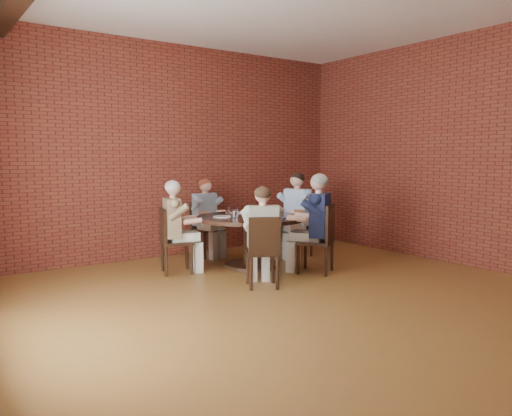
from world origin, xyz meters
TOP-DOWN VIEW (x-y plane):
  - floor at (0.00, 0.00)m, footprint 7.00×7.00m
  - wall_back at (0.00, 3.50)m, footprint 7.00×0.00m
  - wall_right at (3.25, 0.00)m, footprint 0.00×7.00m
  - dining_table at (0.57, 2.00)m, footprint 1.56×1.56m
  - chair_a at (1.69, 2.26)m, footprint 0.52×0.52m
  - diner_a at (1.60, 2.24)m, footprint 0.77×0.67m
  - chair_b at (0.43, 3.14)m, footprint 0.43×0.43m
  - diner_b at (0.44, 3.07)m, footprint 0.55×0.64m
  - chair_c at (-0.55, 2.31)m, footprint 0.49×0.49m
  - diner_c at (-0.48, 2.29)m, footprint 0.72×0.64m
  - chair_d at (0.03, 0.95)m, footprint 0.52×0.52m
  - diner_d at (0.06, 1.01)m, footprint 0.69×0.74m
  - chair_e at (1.17, 1.14)m, footprint 0.62×0.62m
  - diner_e at (1.12, 1.21)m, footprint 0.84×0.87m
  - plate_a at (1.03, 2.07)m, footprint 0.26×0.26m
  - plate_b at (0.66, 2.45)m, footprint 0.26×0.26m
  - plate_c at (0.18, 2.15)m, footprint 0.26×0.26m
  - plate_d at (0.70, 1.62)m, footprint 0.26×0.26m
  - glass_a at (0.82, 2.10)m, footprint 0.07×0.07m
  - glass_b at (0.71, 2.12)m, footprint 0.07×0.07m
  - glass_c at (0.33, 2.25)m, footprint 0.07×0.07m
  - glass_d at (0.35, 2.05)m, footprint 0.07×0.07m
  - glass_e at (0.24, 1.93)m, footprint 0.07×0.07m
  - glass_f at (0.42, 1.72)m, footprint 0.07×0.07m
  - glass_g at (0.64, 1.89)m, footprint 0.07×0.07m
  - glass_h at (0.83, 1.84)m, footprint 0.07×0.07m
  - smartphone at (0.86, 1.50)m, footprint 0.13×0.17m

SIDE VIEW (x-z plane):
  - floor at x=0.00m, z-range 0.00..0.00m
  - chair_d at x=0.03m, z-range 0.04..0.93m
  - chair_b at x=0.43m, z-range 0.04..0.93m
  - chair_c at x=-0.55m, z-range 0.04..0.95m
  - chair_a at x=1.69m, z-range 0.04..0.99m
  - chair_e at x=1.17m, z-range 0.04..1.00m
  - dining_table at x=0.57m, z-range 0.15..0.90m
  - diner_d at x=0.06m, z-range 0.00..1.24m
  - diner_b at x=0.44m, z-range 0.00..1.25m
  - diner_c at x=-0.48m, z-range 0.00..1.28m
  - diner_a at x=1.60m, z-range 0.00..1.35m
  - diner_e at x=1.12m, z-range 0.00..1.37m
  - smartphone at x=0.86m, z-range 0.75..0.76m
  - plate_a at x=1.03m, z-range 0.75..0.76m
  - plate_b at x=0.66m, z-range 0.75..0.76m
  - plate_c at x=0.18m, z-range 0.75..0.76m
  - plate_d at x=0.70m, z-range 0.75..0.76m
  - glass_a at x=0.82m, z-range 0.75..0.89m
  - glass_b at x=0.71m, z-range 0.75..0.89m
  - glass_c at x=0.33m, z-range 0.75..0.89m
  - glass_d at x=0.35m, z-range 0.75..0.89m
  - glass_e at x=0.24m, z-range 0.75..0.89m
  - glass_f at x=0.42m, z-range 0.75..0.89m
  - glass_g at x=0.64m, z-range 0.75..0.89m
  - glass_h at x=0.83m, z-range 0.75..0.89m
  - wall_back at x=0.00m, z-range -1.80..5.20m
  - wall_right at x=3.25m, z-range -1.80..5.20m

